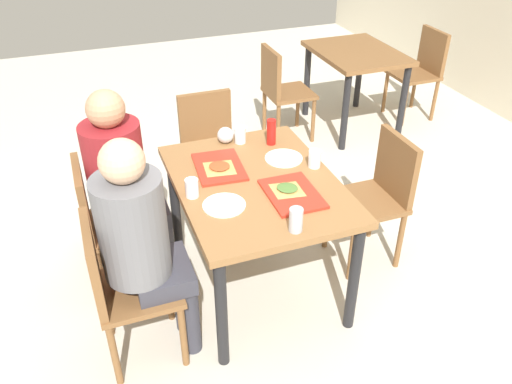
{
  "coord_description": "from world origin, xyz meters",
  "views": [
    {
      "loc": [
        2.28,
        -0.84,
        2.26
      ],
      "look_at": [
        0.0,
        0.0,
        0.67
      ],
      "focal_mm": 36.88,
      "sensor_mm": 36.0,
      "label": 1
    }
  ],
  "objects_px": {
    "chair_near_right": "(119,284)",
    "foil_bundle": "(225,135)",
    "plastic_cup_b": "(192,188)",
    "background_chair_far": "(422,67)",
    "chair_near_left": "(105,219)",
    "tray_red_far": "(292,194)",
    "tray_red_near": "(219,167)",
    "background_table": "(356,64)",
    "plastic_cup_c": "(240,135)",
    "handbag": "(105,234)",
    "main_table": "(256,195)",
    "plastic_cup_a": "(315,159)",
    "soda_can": "(296,220)",
    "pizza_slice_a": "(219,167)",
    "person_in_red": "(124,178)",
    "background_chair_near": "(281,88)",
    "chair_far_side": "(379,191)",
    "condiment_bottle": "(271,132)",
    "person_in_brown_jacket": "(142,237)",
    "paper_plate_center": "(284,158)",
    "chair_left_end": "(210,144)",
    "paper_plate_near_edge": "(224,205)"
  },
  "relations": [
    {
      "from": "chair_near_right",
      "to": "foil_bundle",
      "type": "relative_size",
      "value": 8.46
    },
    {
      "from": "plastic_cup_b",
      "to": "background_chair_far",
      "type": "height_order",
      "value": "background_chair_far"
    },
    {
      "from": "chair_near_left",
      "to": "foil_bundle",
      "type": "bearing_deg",
      "value": 104.12
    },
    {
      "from": "tray_red_far",
      "to": "foil_bundle",
      "type": "bearing_deg",
      "value": -167.62
    },
    {
      "from": "tray_red_near",
      "to": "background_table",
      "type": "relative_size",
      "value": 0.4
    },
    {
      "from": "chair_near_right",
      "to": "plastic_cup_c",
      "type": "distance_m",
      "value": 1.18
    },
    {
      "from": "handbag",
      "to": "main_table",
      "type": "bearing_deg",
      "value": 52.54
    },
    {
      "from": "plastic_cup_a",
      "to": "soda_can",
      "type": "distance_m",
      "value": 0.61
    },
    {
      "from": "plastic_cup_b",
      "to": "pizza_slice_a",
      "type": "bearing_deg",
      "value": 133.55
    },
    {
      "from": "tray_red_far",
      "to": "soda_can",
      "type": "distance_m",
      "value": 0.31
    },
    {
      "from": "person_in_red",
      "to": "plastic_cup_a",
      "type": "distance_m",
      "value": 1.07
    },
    {
      "from": "chair_near_right",
      "to": "tray_red_far",
      "type": "xyz_separation_m",
      "value": [
        -0.09,
        0.94,
        0.26
      ]
    },
    {
      "from": "foil_bundle",
      "to": "chair_near_right",
      "type": "bearing_deg",
      "value": -45.86
    },
    {
      "from": "background_table",
      "to": "background_chair_near",
      "type": "relative_size",
      "value": 1.06
    },
    {
      "from": "plastic_cup_a",
      "to": "plastic_cup_c",
      "type": "xyz_separation_m",
      "value": [
        -0.43,
        -0.3,
        0.0
      ]
    },
    {
      "from": "chair_near_left",
      "to": "chair_far_side",
      "type": "relative_size",
      "value": 1.0
    },
    {
      "from": "foil_bundle",
      "to": "background_chair_far",
      "type": "xyz_separation_m",
      "value": [
        -1.27,
        2.37,
        -0.3
      ]
    },
    {
      "from": "background_chair_near",
      "to": "condiment_bottle",
      "type": "bearing_deg",
      "value": -24.95
    },
    {
      "from": "person_in_brown_jacket",
      "to": "condiment_bottle",
      "type": "distance_m",
      "value": 1.12
    },
    {
      "from": "main_table",
      "to": "person_in_brown_jacket",
      "type": "bearing_deg",
      "value": -67.07
    },
    {
      "from": "paper_plate_center",
      "to": "background_chair_near",
      "type": "bearing_deg",
      "value": 157.86
    },
    {
      "from": "chair_near_left",
      "to": "chair_left_end",
      "type": "bearing_deg",
      "value": 129.47
    },
    {
      "from": "paper_plate_center",
      "to": "tray_red_far",
      "type": "bearing_deg",
      "value": -16.14
    },
    {
      "from": "tray_red_near",
      "to": "soda_can",
      "type": "bearing_deg",
      "value": 14.08
    },
    {
      "from": "chair_near_right",
      "to": "paper_plate_center",
      "type": "bearing_deg",
      "value": 113.47
    },
    {
      "from": "plastic_cup_c",
      "to": "background_table",
      "type": "bearing_deg",
      "value": 129.99
    },
    {
      "from": "background_chair_near",
      "to": "foil_bundle",
      "type": "bearing_deg",
      "value": -35.32
    },
    {
      "from": "paper_plate_near_edge",
      "to": "background_table",
      "type": "bearing_deg",
      "value": 136.15
    },
    {
      "from": "chair_far_side",
      "to": "plastic_cup_b",
      "type": "xyz_separation_m",
      "value": [
        0.03,
        -1.17,
        0.3
      ]
    },
    {
      "from": "tray_red_far",
      "to": "condiment_bottle",
      "type": "height_order",
      "value": "condiment_bottle"
    },
    {
      "from": "person_in_red",
      "to": "pizza_slice_a",
      "type": "xyz_separation_m",
      "value": [
        0.12,
        0.52,
        0.03
      ]
    },
    {
      "from": "chair_far_side",
      "to": "handbag",
      "type": "relative_size",
      "value": 2.64
    },
    {
      "from": "person_in_brown_jacket",
      "to": "plastic_cup_a",
      "type": "height_order",
      "value": "person_in_brown_jacket"
    },
    {
      "from": "paper_plate_center",
      "to": "background_chair_far",
      "type": "height_order",
      "value": "background_chair_far"
    },
    {
      "from": "chair_near_left",
      "to": "handbag",
      "type": "relative_size",
      "value": 2.64
    },
    {
      "from": "plastic_cup_b",
      "to": "background_chair_near",
      "type": "relative_size",
      "value": 0.12
    },
    {
      "from": "tray_red_far",
      "to": "person_in_red",
      "type": "bearing_deg",
      "value": -121.12
    },
    {
      "from": "tray_red_far",
      "to": "paper_plate_center",
      "type": "height_order",
      "value": "tray_red_far"
    },
    {
      "from": "plastic_cup_c",
      "to": "soda_can",
      "type": "bearing_deg",
      "value": -2.61
    },
    {
      "from": "main_table",
      "to": "pizza_slice_a",
      "type": "height_order",
      "value": "pizza_slice_a"
    },
    {
      "from": "paper_plate_near_edge",
      "to": "plastic_cup_b",
      "type": "height_order",
      "value": "plastic_cup_b"
    },
    {
      "from": "chair_near_right",
      "to": "tray_red_near",
      "type": "bearing_deg",
      "value": 126.1
    },
    {
      "from": "plastic_cup_c",
      "to": "background_chair_far",
      "type": "relative_size",
      "value": 0.12
    },
    {
      "from": "person_in_brown_jacket",
      "to": "foil_bundle",
      "type": "xyz_separation_m",
      "value": [
        -0.77,
        0.65,
        0.05
      ]
    },
    {
      "from": "chair_near_left",
      "to": "main_table",
      "type": "bearing_deg",
      "value": 70.71
    },
    {
      "from": "plastic_cup_b",
      "to": "foil_bundle",
      "type": "xyz_separation_m",
      "value": [
        -0.51,
        0.34,
        0.0
      ]
    },
    {
      "from": "chair_left_end",
      "to": "chair_far_side",
      "type": "bearing_deg",
      "value": 40.44
    },
    {
      "from": "tray_red_near",
      "to": "chair_near_right",
      "type": "bearing_deg",
      "value": -53.9
    },
    {
      "from": "chair_far_side",
      "to": "tray_red_near",
      "type": "bearing_deg",
      "value": -101.69
    },
    {
      "from": "chair_far_side",
      "to": "chair_left_end",
      "type": "relative_size",
      "value": 1.0
    }
  ]
}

